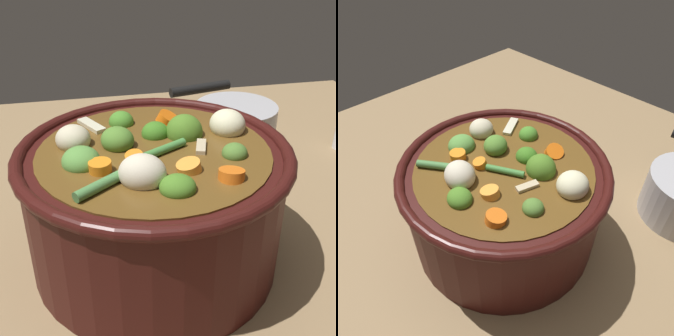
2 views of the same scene
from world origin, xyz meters
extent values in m
plane|color=#8C704C|center=(0.00, 0.00, 0.00)|extent=(1.10, 1.10, 0.00)
cylinder|color=#38110F|center=(0.00, 0.00, 0.07)|extent=(0.28, 0.28, 0.14)
torus|color=#38110F|center=(0.00, 0.00, 0.14)|extent=(0.29, 0.29, 0.01)
cylinder|color=brown|center=(0.00, 0.00, 0.07)|extent=(0.24, 0.24, 0.13)
ellipsoid|color=#497E25|center=(-0.08, -0.01, 0.14)|extent=(0.04, 0.04, 0.02)
ellipsoid|color=#599540|center=(-0.01, 0.08, 0.14)|extent=(0.05, 0.05, 0.03)
ellipsoid|color=#3E7921|center=(0.04, -0.01, 0.14)|extent=(0.04, 0.04, 0.03)
ellipsoid|color=#478629|center=(0.08, 0.02, 0.14)|extent=(0.04, 0.04, 0.03)
ellipsoid|color=#4C7C24|center=(0.03, -0.04, 0.14)|extent=(0.05, 0.05, 0.04)
ellipsoid|color=#52842F|center=(0.02, 0.04, 0.15)|extent=(0.05, 0.05, 0.03)
ellipsoid|color=#507B30|center=(-0.03, -0.08, 0.14)|extent=(0.03, 0.03, 0.02)
cylinder|color=orange|center=(-0.07, -0.06, 0.14)|extent=(0.03, 0.03, 0.02)
cylinder|color=orange|center=(-0.03, 0.06, 0.14)|extent=(0.03, 0.03, 0.02)
cylinder|color=orange|center=(0.07, -0.03, 0.14)|extent=(0.03, 0.04, 0.02)
cylinder|color=orange|center=(-0.02, 0.02, 0.14)|extent=(0.03, 0.03, 0.02)
cylinder|color=orange|center=(-0.05, -0.03, 0.14)|extent=(0.03, 0.03, 0.02)
ellipsoid|color=beige|center=(0.03, 0.08, 0.15)|extent=(0.05, 0.05, 0.03)
ellipsoid|color=beige|center=(0.03, -0.09, 0.15)|extent=(0.05, 0.05, 0.03)
ellipsoid|color=beige|center=(-0.06, 0.02, 0.15)|extent=(0.05, 0.06, 0.04)
cylinder|color=#43853C|center=(-0.01, -0.01, 0.14)|extent=(0.03, 0.05, 0.01)
cylinder|color=#4D8545|center=(-0.07, 0.06, 0.15)|extent=(0.04, 0.05, 0.01)
cube|color=#CAB891|center=(-0.01, -0.05, 0.14)|extent=(0.03, 0.02, 0.01)
cube|color=beige|center=(0.07, 0.06, 0.14)|extent=(0.04, 0.03, 0.01)
camera|label=1|loc=(-0.41, 0.07, 0.35)|focal=47.55mm
camera|label=2|loc=(-0.23, -0.24, 0.43)|focal=34.72mm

